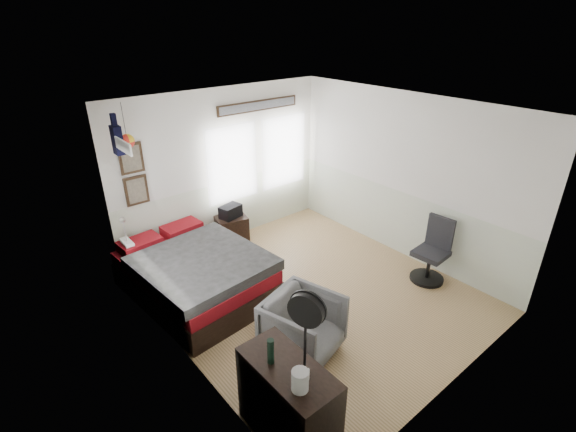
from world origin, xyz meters
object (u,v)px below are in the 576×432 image
at_px(dresser, 288,402).
at_px(nightstand, 232,230).
at_px(bed, 195,274).
at_px(task_chair, 432,255).
at_px(armchair, 303,326).

distance_m(dresser, nightstand, 3.96).
bearing_deg(dresser, bed, 80.53).
relative_size(dresser, nightstand, 1.91).
bearing_deg(dresser, nightstand, 65.01).
bearing_deg(nightstand, task_chair, -45.35).
relative_size(dresser, armchair, 1.20).
bearing_deg(dresser, task_chair, 11.14).
xyz_separation_m(dresser, armchair, (0.87, 0.76, -0.07)).
bearing_deg(dresser, armchair, 41.40).
height_order(bed, nightstand, bed).
bearing_deg(task_chair, dresser, -173.02).
distance_m(bed, dresser, 2.68).
xyz_separation_m(dresser, task_chair, (3.42, 0.67, -0.03)).
distance_m(nightstand, task_chair, 3.40).
bearing_deg(nightstand, armchair, -92.29).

